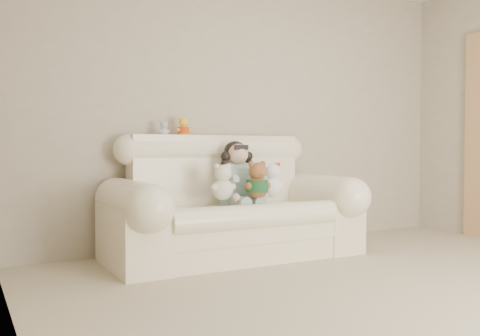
% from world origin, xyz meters
% --- Properties ---
extents(wall_back, '(4.50, 0.00, 4.50)m').
position_xyz_m(wall_back, '(0.00, 2.50, 1.30)').
color(wall_back, '#B6A590').
rests_on(wall_back, ground).
extents(wall_left, '(0.00, 5.00, 5.00)m').
position_xyz_m(wall_left, '(-2.25, 0.00, 1.30)').
color(wall_left, '#B6A590').
rests_on(wall_left, ground).
extents(sofa, '(2.10, 0.95, 1.03)m').
position_xyz_m(sofa, '(-0.47, 2.00, 0.52)').
color(sofa, beige).
rests_on(sofa, floor).
extents(seated_child, '(0.38, 0.44, 0.57)m').
position_xyz_m(seated_child, '(-0.39, 2.08, 0.70)').
color(seated_child, '#32715B').
rests_on(seated_child, sofa).
extents(brown_teddy, '(0.28, 0.24, 0.36)m').
position_xyz_m(brown_teddy, '(-0.34, 1.83, 0.68)').
color(brown_teddy, brown).
rests_on(brown_teddy, sofa).
extents(white_cat, '(0.26, 0.23, 0.35)m').
position_xyz_m(white_cat, '(-0.16, 1.90, 0.67)').
color(white_cat, silver).
rests_on(white_cat, sofa).
extents(cream_teddy, '(0.25, 0.21, 0.34)m').
position_xyz_m(cream_teddy, '(-0.63, 1.89, 0.67)').
color(cream_teddy, beige).
rests_on(cream_teddy, sofa).
extents(yellow_mini_bear, '(0.15, 0.12, 0.20)m').
position_xyz_m(yellow_mini_bear, '(-0.78, 2.34, 1.11)').
color(yellow_mini_bear, yellow).
rests_on(yellow_mini_bear, sofa).
extents(grey_mini_plush, '(0.12, 0.10, 0.16)m').
position_xyz_m(grey_mini_plush, '(-0.96, 2.34, 1.09)').
color(grey_mini_plush, silver).
rests_on(grey_mini_plush, sofa).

